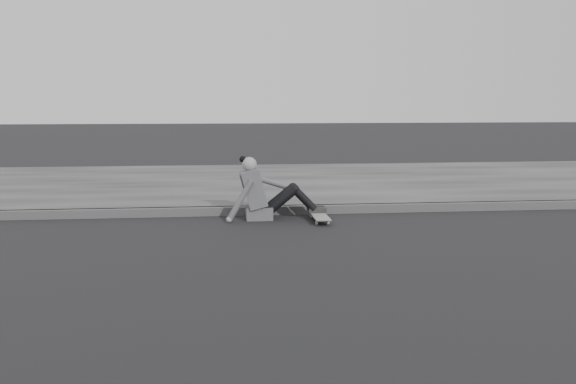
% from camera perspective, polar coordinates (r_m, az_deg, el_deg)
% --- Properties ---
extents(ground, '(80.00, 80.00, 0.00)m').
position_cam_1_polar(ground, '(6.70, -1.15, -5.87)').
color(ground, black).
rests_on(ground, ground).
extents(curb, '(24.00, 0.16, 0.12)m').
position_cam_1_polar(curb, '(9.21, -2.61, -1.64)').
color(curb, '#444444').
rests_on(curb, ground).
extents(sidewalk, '(24.00, 6.00, 0.12)m').
position_cam_1_polar(sidewalk, '(12.19, -3.55, 0.76)').
color(sidewalk, '#3A3A3A').
rests_on(sidewalk, ground).
extents(skateboard, '(0.20, 0.78, 0.09)m').
position_cam_1_polar(skateboard, '(8.70, 2.80, -2.14)').
color(skateboard, '#969691').
rests_on(skateboard, ground).
extents(seated_woman, '(1.38, 0.46, 0.88)m').
position_cam_1_polar(seated_woman, '(8.81, -2.16, -0.10)').
color(seated_woman, '#4E4E51').
rests_on(seated_woman, ground).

